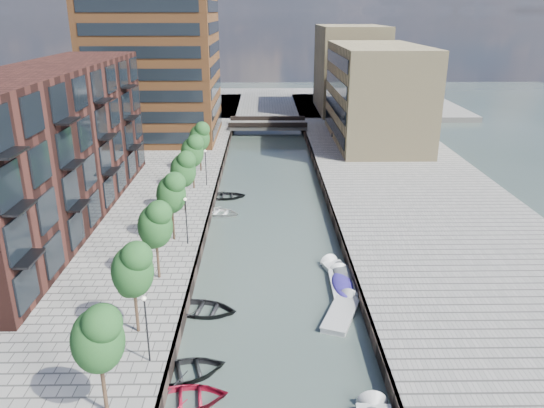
{
  "coord_description": "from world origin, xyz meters",
  "views": [
    {
      "loc": [
        -0.69,
        -17.17,
        19.58
      ],
      "look_at": [
        0.0,
        26.85,
        3.5
      ],
      "focal_mm": 35.0,
      "sensor_mm": 36.0,
      "label": 1
    }
  ],
  "objects_px": {
    "tree_0": "(97,337)",
    "tree_4": "(183,169)",
    "sloop_2": "(186,403)",
    "sloop_3": "(218,214)",
    "car": "(339,131)",
    "tree_1": "(132,268)",
    "tree_2": "(155,223)",
    "sloop_0": "(203,313)",
    "sloop_1": "(185,375)",
    "sloop_4": "(225,198)",
    "bridge": "(268,125)",
    "tree_6": "(199,136)",
    "motorboat_3": "(342,284)",
    "tree_3": "(171,192)",
    "motorboat_2": "(343,312)",
    "motorboat_4": "(340,272)",
    "tree_5": "(192,151)"
  },
  "relations": [
    {
      "from": "sloop_0",
      "to": "sloop_2",
      "type": "height_order",
      "value": "sloop_0"
    },
    {
      "from": "tree_3",
      "to": "tree_1",
      "type": "bearing_deg",
      "value": -90.0
    },
    {
      "from": "sloop_1",
      "to": "sloop_2",
      "type": "xyz_separation_m",
      "value": [
        0.36,
        -2.25,
        0.0
      ]
    },
    {
      "from": "tree_6",
      "to": "motorboat_4",
      "type": "xyz_separation_m",
      "value": [
        13.76,
        -25.9,
        -5.12
      ]
    },
    {
      "from": "sloop_4",
      "to": "car",
      "type": "height_order",
      "value": "car"
    },
    {
      "from": "bridge",
      "to": "tree_6",
      "type": "relative_size",
      "value": 2.18
    },
    {
      "from": "sloop_0",
      "to": "car",
      "type": "distance_m",
      "value": 53.05
    },
    {
      "from": "tree_4",
      "to": "car",
      "type": "height_order",
      "value": "tree_4"
    },
    {
      "from": "tree_3",
      "to": "tree_4",
      "type": "distance_m",
      "value": 7.0
    },
    {
      "from": "tree_0",
      "to": "tree_4",
      "type": "xyz_separation_m",
      "value": [
        0.0,
        28.0,
        0.0
      ]
    },
    {
      "from": "sloop_0",
      "to": "sloop_1",
      "type": "distance_m",
      "value": 6.7
    },
    {
      "from": "motorboat_3",
      "to": "bridge",
      "type": "bearing_deg",
      "value": 95.45
    },
    {
      "from": "tree_6",
      "to": "sloop_0",
      "type": "xyz_separation_m",
      "value": [
        3.55,
        -31.35,
        -5.31
      ]
    },
    {
      "from": "sloop_4",
      "to": "sloop_0",
      "type": "bearing_deg",
      "value": 175.55
    },
    {
      "from": "tree_6",
      "to": "sloop_0",
      "type": "bearing_deg",
      "value": -83.53
    },
    {
      "from": "car",
      "to": "motorboat_3",
      "type": "bearing_deg",
      "value": -73.27
    },
    {
      "from": "tree_4",
      "to": "tree_5",
      "type": "height_order",
      "value": "same"
    },
    {
      "from": "motorboat_3",
      "to": "sloop_2",
      "type": "bearing_deg",
      "value": -128.67
    },
    {
      "from": "tree_2",
      "to": "sloop_0",
      "type": "height_order",
      "value": "tree_2"
    },
    {
      "from": "tree_0",
      "to": "tree_4",
      "type": "relative_size",
      "value": 1.0
    },
    {
      "from": "sloop_0",
      "to": "sloop_2",
      "type": "distance_m",
      "value": 8.95
    },
    {
      "from": "bridge",
      "to": "tree_6",
      "type": "bearing_deg",
      "value": -108.1
    },
    {
      "from": "bridge",
      "to": "sloop_3",
      "type": "height_order",
      "value": "bridge"
    },
    {
      "from": "tree_2",
      "to": "tree_4",
      "type": "distance_m",
      "value": 14.0
    },
    {
      "from": "sloop_0",
      "to": "sloop_4",
      "type": "relative_size",
      "value": 1.04
    },
    {
      "from": "tree_4",
      "to": "sloop_3",
      "type": "distance_m",
      "value": 6.31
    },
    {
      "from": "sloop_2",
      "to": "sloop_3",
      "type": "bearing_deg",
      "value": -7.89
    },
    {
      "from": "motorboat_2",
      "to": "tree_1",
      "type": "bearing_deg",
      "value": -165.44
    },
    {
      "from": "motorboat_2",
      "to": "motorboat_4",
      "type": "bearing_deg",
      "value": 84.28
    },
    {
      "from": "sloop_3",
      "to": "tree_6",
      "type": "bearing_deg",
      "value": 31.42
    },
    {
      "from": "tree_0",
      "to": "motorboat_2",
      "type": "relative_size",
      "value": 1.16
    },
    {
      "from": "tree_5",
      "to": "sloop_0",
      "type": "height_order",
      "value": "tree_5"
    },
    {
      "from": "bridge",
      "to": "car",
      "type": "height_order",
      "value": "car"
    },
    {
      "from": "tree_4",
      "to": "sloop_4",
      "type": "bearing_deg",
      "value": 61.69
    },
    {
      "from": "tree_4",
      "to": "sloop_0",
      "type": "distance_m",
      "value": 18.49
    },
    {
      "from": "tree_0",
      "to": "tree_2",
      "type": "bearing_deg",
      "value": 90.0
    },
    {
      "from": "sloop_2",
      "to": "motorboat_2",
      "type": "bearing_deg",
      "value": -56.62
    },
    {
      "from": "tree_3",
      "to": "motorboat_2",
      "type": "height_order",
      "value": "tree_3"
    },
    {
      "from": "tree_6",
      "to": "motorboat_2",
      "type": "distance_m",
      "value": 34.61
    },
    {
      "from": "tree_4",
      "to": "tree_6",
      "type": "relative_size",
      "value": 1.0
    },
    {
      "from": "tree_1",
      "to": "tree_4",
      "type": "bearing_deg",
      "value": 90.0
    },
    {
      "from": "sloop_0",
      "to": "car",
      "type": "bearing_deg",
      "value": -6.86
    },
    {
      "from": "car",
      "to": "tree_4",
      "type": "bearing_deg",
      "value": -96.63
    },
    {
      "from": "motorboat_4",
      "to": "sloop_3",
      "type": "bearing_deg",
      "value": 128.64
    },
    {
      "from": "sloop_1",
      "to": "motorboat_4",
      "type": "relative_size",
      "value": 0.97
    },
    {
      "from": "tree_0",
      "to": "car",
      "type": "xyz_separation_m",
      "value": [
        19.75,
        61.13,
        -3.58
      ]
    },
    {
      "from": "tree_1",
      "to": "sloop_3",
      "type": "xyz_separation_m",
      "value": [
        3.1,
        22.43,
        -5.31
      ]
    },
    {
      "from": "tree_0",
      "to": "tree_5",
      "type": "distance_m",
      "value": 35.0
    },
    {
      "from": "sloop_2",
      "to": "tree_6",
      "type": "bearing_deg",
      "value": -3.82
    },
    {
      "from": "sloop_3",
      "to": "bridge",
      "type": "bearing_deg",
      "value": 9.59
    }
  ]
}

